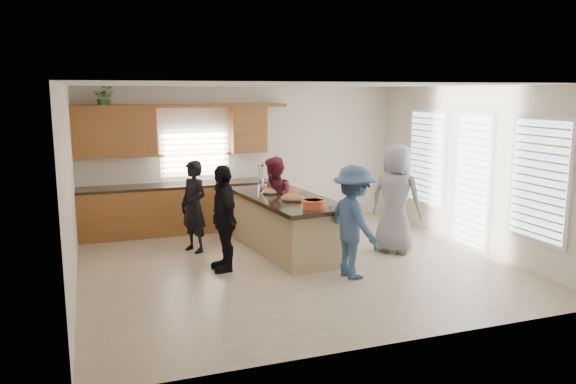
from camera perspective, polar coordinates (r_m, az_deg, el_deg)
name	(u,v)px	position (r m, az deg, el deg)	size (l,w,h in m)	color
floor	(295,265)	(8.96, 0.72, -7.38)	(6.50, 6.50, 0.00)	beige
room_shell	(295,145)	(8.58, 0.75, 4.81)	(6.52, 6.02, 2.81)	silver
back_cabinetry	(174,186)	(10.99, -11.51, 0.60)	(4.08, 0.66, 2.46)	#98582C
right_wall_glazing	(474,172)	(10.12, 18.37, 1.93)	(0.06, 4.00, 2.25)	white
island	(287,226)	(9.56, -0.15, -3.43)	(1.42, 2.80, 0.95)	tan
platter_front	(293,199)	(9.17, 0.50, -0.67)	(0.44, 0.44, 0.18)	black
platter_mid	(289,192)	(9.81, 0.13, 0.05)	(0.44, 0.44, 0.18)	black
platter_back	(271,192)	(9.80, -1.69, 0.03)	(0.36, 0.36, 0.14)	black
salad_bowl	(313,203)	(8.54, 2.58, -1.17)	(0.35, 0.35, 0.13)	#E44D29
clear_cup	(331,203)	(8.67, 4.44, -1.15)	(0.07, 0.07, 0.11)	white
plate_stack	(264,186)	(10.36, -2.42, 0.60)	(0.21, 0.21, 0.05)	#A984C1
flower_vase	(261,174)	(10.38, -2.77, 1.81)	(0.14, 0.14, 0.44)	silver
potted_plant	(105,97)	(10.82, -18.14, 9.15)	(0.36, 0.31, 0.40)	#3D7C31
woman_left_back	(194,206)	(9.63, -9.55, -1.46)	(0.57, 0.37, 1.57)	black
woman_left_mid	(274,202)	(9.77, -1.43, -1.07)	(0.77, 0.60, 1.59)	maroon
woman_left_front	(224,218)	(8.56, -6.56, -2.64)	(0.95, 0.40, 1.63)	black
woman_right_back	(354,222)	(8.23, 6.68, -3.05)	(1.07, 0.62, 1.66)	#354E75
woman_right_front	(396,199)	(9.62, 10.89, -0.67)	(0.90, 0.59, 1.84)	gray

